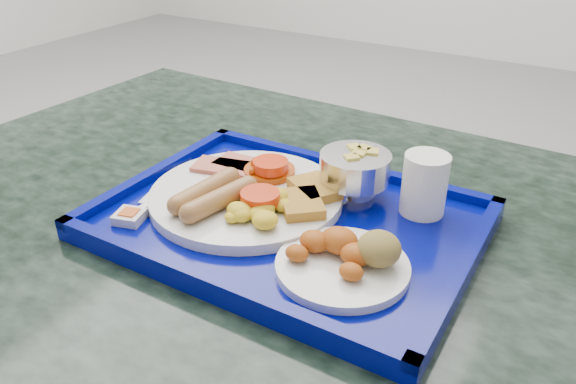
{
  "coord_description": "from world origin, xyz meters",
  "views": [
    {
      "loc": [
        1.39,
        -1.67,
        1.25
      ],
      "look_at": [
        1.05,
        -1.1,
        0.88
      ],
      "focal_mm": 35.0,
      "sensor_mm": 36.0,
      "label": 1
    }
  ],
  "objects_px": {
    "main_plate": "(250,194)",
    "bread_plate": "(348,258)",
    "table": "(284,324)",
    "tray": "(288,221)",
    "juice_cup": "(425,182)",
    "fruit_bowl": "(355,168)"
  },
  "relations": [
    {
      "from": "main_plate",
      "to": "bread_plate",
      "type": "distance_m",
      "value": 0.2
    },
    {
      "from": "bread_plate",
      "to": "main_plate",
      "type": "bearing_deg",
      "value": 159.2
    },
    {
      "from": "table",
      "to": "bread_plate",
      "type": "xyz_separation_m",
      "value": [
        0.15,
        -0.1,
        0.25
      ]
    },
    {
      "from": "table",
      "to": "main_plate",
      "type": "bearing_deg",
      "value": -150.03
    },
    {
      "from": "tray",
      "to": "juice_cup",
      "type": "bearing_deg",
      "value": 35.55
    },
    {
      "from": "table",
      "to": "bread_plate",
      "type": "bearing_deg",
      "value": -33.15
    },
    {
      "from": "main_plate",
      "to": "tray",
      "type": "bearing_deg",
      "value": -5.11
    },
    {
      "from": "fruit_bowl",
      "to": "juice_cup",
      "type": "xyz_separation_m",
      "value": [
        0.1,
        0.01,
        0.0
      ]
    },
    {
      "from": "bread_plate",
      "to": "fruit_bowl",
      "type": "xyz_separation_m",
      "value": [
        -0.07,
        0.17,
        0.03
      ]
    },
    {
      "from": "table",
      "to": "fruit_bowl",
      "type": "height_order",
      "value": "fruit_bowl"
    },
    {
      "from": "bread_plate",
      "to": "fruit_bowl",
      "type": "relative_size",
      "value": 1.57
    },
    {
      "from": "tray",
      "to": "main_plate",
      "type": "distance_m",
      "value": 0.07
    },
    {
      "from": "table",
      "to": "fruit_bowl",
      "type": "bearing_deg",
      "value": 42.31
    },
    {
      "from": "bread_plate",
      "to": "tray",
      "type": "bearing_deg",
      "value": 151.57
    },
    {
      "from": "table",
      "to": "tray",
      "type": "relative_size",
      "value": 2.7
    },
    {
      "from": "table",
      "to": "tray",
      "type": "bearing_deg",
      "value": -49.85
    },
    {
      "from": "main_plate",
      "to": "bread_plate",
      "type": "xyz_separation_m",
      "value": [
        0.19,
        -0.07,
        0.0
      ]
    },
    {
      "from": "main_plate",
      "to": "fruit_bowl",
      "type": "xyz_separation_m",
      "value": [
        0.12,
        0.09,
        0.03
      ]
    },
    {
      "from": "table",
      "to": "fruit_bowl",
      "type": "distance_m",
      "value": 0.29
    },
    {
      "from": "table",
      "to": "juice_cup",
      "type": "bearing_deg",
      "value": 23.92
    },
    {
      "from": "tray",
      "to": "fruit_bowl",
      "type": "xyz_separation_m",
      "value": [
        0.05,
        0.1,
        0.05
      ]
    },
    {
      "from": "bread_plate",
      "to": "fruit_bowl",
      "type": "distance_m",
      "value": 0.18
    }
  ]
}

